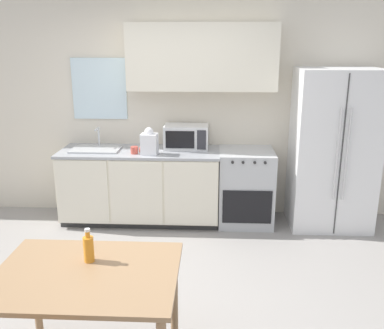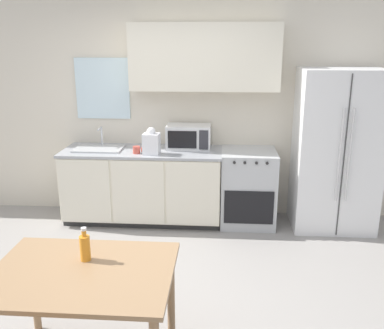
{
  "view_description": "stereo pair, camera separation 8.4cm",
  "coord_description": "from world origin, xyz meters",
  "views": [
    {
      "loc": [
        0.63,
        -3.22,
        2.13
      ],
      "look_at": [
        0.45,
        0.49,
        1.05
      ],
      "focal_mm": 40.0,
      "sensor_mm": 36.0,
      "label": 1
    },
    {
      "loc": [
        0.71,
        -3.21,
        2.13
      ],
      "look_at": [
        0.45,
        0.49,
        1.05
      ],
      "focal_mm": 40.0,
      "sensor_mm": 36.0,
      "label": 2
    }
  ],
  "objects": [
    {
      "name": "ground_plane",
      "position": [
        0.0,
        0.0,
        0.0
      ],
      "size": [
        12.0,
        12.0,
        0.0
      ],
      "primitive_type": "plane",
      "color": "gray"
    },
    {
      "name": "wall_back",
      "position": [
        0.08,
        1.94,
        1.45
      ],
      "size": [
        12.0,
        0.38,
        2.7
      ],
      "color": "beige",
      "rests_on": "ground_plane"
    },
    {
      "name": "kitchen_counter",
      "position": [
        -0.23,
        1.62,
        0.45
      ],
      "size": [
        1.88,
        0.68,
        0.88
      ],
      "color": "#333333",
      "rests_on": "ground_plane"
    },
    {
      "name": "oven_range",
      "position": [
        1.03,
        1.63,
        0.44
      ],
      "size": [
        0.64,
        0.64,
        0.89
      ],
      "color": "#B7BABC",
      "rests_on": "ground_plane"
    },
    {
      "name": "refrigerator",
      "position": [
        2.01,
        1.61,
        0.92
      ],
      "size": [
        0.91,
        0.71,
        1.84
      ],
      "color": "white",
      "rests_on": "ground_plane"
    },
    {
      "name": "kitchen_sink",
      "position": [
        -0.75,
        1.63,
        0.9
      ],
      "size": [
        0.56,
        0.39,
        0.24
      ],
      "color": "#B7BABC",
      "rests_on": "kitchen_counter"
    },
    {
      "name": "microwave",
      "position": [
        0.31,
        1.75,
        1.02
      ],
      "size": [
        0.52,
        0.33,
        0.28
      ],
      "color": "silver",
      "rests_on": "kitchen_counter"
    },
    {
      "name": "coffee_mug",
      "position": [
        -0.25,
        1.46,
        0.93
      ],
      "size": [
        0.12,
        0.08,
        0.08
      ],
      "color": "#BF4C3F",
      "rests_on": "kitchen_counter"
    },
    {
      "name": "grocery_bag_0",
      "position": [
        -0.08,
        1.45,
        1.02
      ],
      "size": [
        0.19,
        0.17,
        0.31
      ],
      "rotation": [
        0.0,
        0.0,
        -0.06
      ],
      "color": "white",
      "rests_on": "kitchen_counter"
    },
    {
      "name": "dining_table",
      "position": [
        -0.15,
        -0.89,
        0.64
      ],
      "size": [
        1.15,
        0.86,
        0.74
      ],
      "color": "#997551",
      "rests_on": "ground_plane"
    },
    {
      "name": "drink_bottle",
      "position": [
        -0.16,
        -0.75,
        0.84
      ],
      "size": [
        0.07,
        0.07,
        0.23
      ],
      "color": "orange",
      "rests_on": "dining_table"
    }
  ]
}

